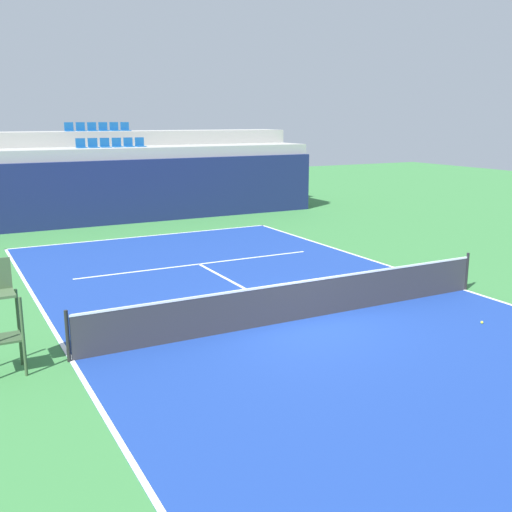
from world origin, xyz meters
TOP-DOWN VIEW (x-y plane):
  - ground_plane at (0.00, 0.00)m, footprint 80.00×80.00m
  - court_surface at (0.00, 0.00)m, footprint 11.00×24.00m
  - baseline_far at (0.00, 11.95)m, footprint 11.00×0.10m
  - sideline_left at (-5.45, 0.00)m, footprint 0.10×24.00m
  - sideline_right at (5.45, 0.00)m, footprint 0.10×24.00m
  - service_line_far at (0.00, 6.40)m, footprint 8.26×0.10m
  - centre_service_line at (0.00, 3.20)m, footprint 0.10×6.40m
  - back_wall at (0.00, 15.41)m, footprint 20.12×0.30m
  - stands_tier_lower at (0.00, 16.76)m, footprint 20.12×2.40m
  - stands_tier_upper at (0.00, 19.16)m, footprint 20.12×2.40m
  - seating_row_lower at (0.00, 16.85)m, footprint 3.24×0.44m
  - seating_row_upper at (0.00, 19.25)m, footprint 3.24×0.44m
  - tennis_net at (0.00, 0.00)m, footprint 11.08×0.08m
  - tennis_ball_0 at (3.61, -2.29)m, footprint 0.07×0.07m

SIDE VIEW (x-z plane):
  - ground_plane at x=0.00m, z-range 0.00..0.00m
  - court_surface at x=0.00m, z-range 0.00..0.01m
  - baseline_far at x=0.00m, z-range 0.01..0.01m
  - sideline_left at x=-5.45m, z-range 0.01..0.01m
  - sideline_right at x=5.45m, z-range 0.01..0.01m
  - service_line_far at x=0.00m, z-range 0.01..0.01m
  - centre_service_line at x=0.00m, z-range 0.01..0.01m
  - tennis_ball_0 at x=3.61m, z-range 0.01..0.08m
  - tennis_net at x=0.00m, z-range -0.03..1.04m
  - back_wall at x=0.00m, z-range 0.00..2.92m
  - stands_tier_lower at x=0.00m, z-range 0.00..3.43m
  - stands_tier_upper at x=0.00m, z-range 0.00..4.14m
  - seating_row_lower at x=0.00m, z-range 3.34..3.78m
  - seating_row_upper at x=0.00m, z-range 4.04..4.48m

